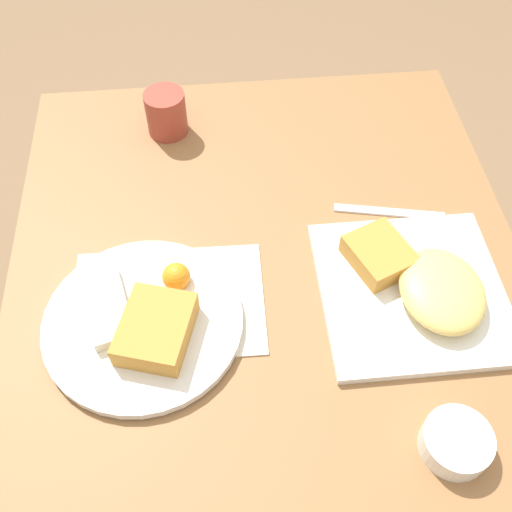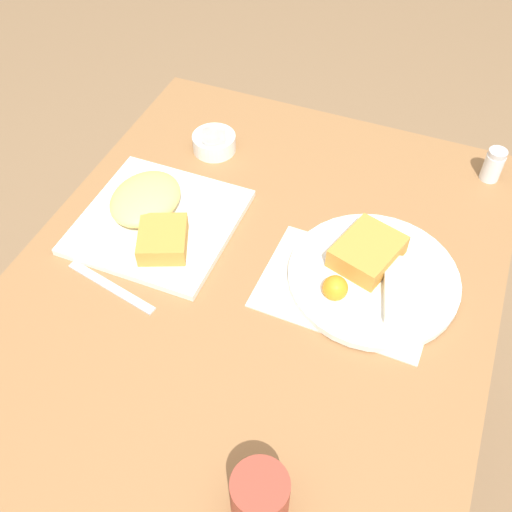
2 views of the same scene
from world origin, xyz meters
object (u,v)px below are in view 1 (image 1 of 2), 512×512
Objects in this scene: plate_square_near at (418,286)px; coffee_mug at (166,113)px; sauce_ramekin at (456,442)px; butter_knife at (389,212)px; plate_oval_far at (145,320)px.

plate_square_near is 0.57m from coffee_mug.
coffee_mug reaches higher than sauce_ramekin.
plate_square_near is at bearing -3.18° from sauce_ramekin.
sauce_ramekin is 0.48× the size of butter_knife.
plate_oval_far is at bearing 36.18° from butter_knife.
coffee_mug is (0.44, -0.04, 0.02)m from plate_oval_far.
plate_oval_far is (-0.02, 0.42, -0.00)m from plate_square_near.
plate_oval_far is 0.46m from butter_knife.
butter_knife is (0.17, 0.00, -0.02)m from plate_square_near.
butter_knife is 2.21× the size of coffee_mug.
plate_oval_far reaches higher than butter_knife.
butter_knife is (0.41, -0.01, -0.02)m from sauce_ramekin.
plate_square_near reaches higher than plate_oval_far.
plate_oval_far is 3.49× the size of coffee_mug.
butter_knife is 0.45m from coffee_mug.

